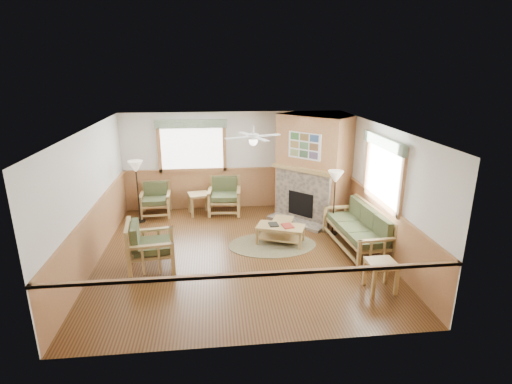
{
  "coord_description": "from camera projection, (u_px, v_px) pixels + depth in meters",
  "views": [
    {
      "loc": [
        -0.53,
        -7.83,
        3.87
      ],
      "look_at": [
        0.4,
        0.7,
        1.15
      ],
      "focal_mm": 28.0,
      "sensor_mm": 36.0,
      "label": 1
    }
  ],
  "objects": [
    {
      "name": "wainscot",
      "position": [
        241.0,
        229.0,
        8.48
      ],
      "size": [
        6.0,
        6.0,
        1.1
      ],
      "primitive_type": null,
      "color": "#A16C42",
      "rests_on": "floor"
    },
    {
      "name": "floor",
      "position": [
        241.0,
        253.0,
        8.65
      ],
      "size": [
        6.0,
        6.0,
        0.01
      ],
      "primitive_type": "cube",
      "color": "#4F3016",
      "rests_on": "ground"
    },
    {
      "name": "coffee_table",
      "position": [
        280.0,
        234.0,
        9.07
      ],
      "size": [
        1.17,
        0.87,
        0.42
      ],
      "primitive_type": null,
      "rotation": [
        0.0,
        0.0,
        -0.37
      ],
      "color": "#A3844C",
      "rests_on": "floor"
    },
    {
      "name": "window_back",
      "position": [
        191.0,
        119.0,
        10.58
      ],
      "size": [
        1.9,
        0.16,
        1.5
      ],
      "primitive_type": null,
      "color": "white",
      "rests_on": "wall_back"
    },
    {
      "name": "end_table_chairs",
      "position": [
        199.0,
        204.0,
        10.81
      ],
      "size": [
        0.62,
        0.61,
        0.59
      ],
      "primitive_type": null,
      "rotation": [
        0.0,
        0.0,
        0.21
      ],
      "color": "#A3844C",
      "rests_on": "floor"
    },
    {
      "name": "footstool",
      "position": [
        283.0,
        226.0,
        9.59
      ],
      "size": [
        0.57,
        0.57,
        0.39
      ],
      "primitive_type": null,
      "rotation": [
        0.0,
        0.0,
        -0.37
      ],
      "color": "#A3844C",
      "rests_on": "floor"
    },
    {
      "name": "floor_lamp_left",
      "position": [
        138.0,
        192.0,
        10.14
      ],
      "size": [
        0.48,
        0.48,
        1.63
      ],
      "primitive_type": null,
      "rotation": [
        0.0,
        0.0,
        0.38
      ],
      "color": "black",
      "rests_on": "floor"
    },
    {
      "name": "wall_front",
      "position": [
        256.0,
        261.0,
        5.4
      ],
      "size": [
        6.0,
        0.02,
        2.7
      ],
      "primitive_type": "cube",
      "color": "silver",
      "rests_on": "floor"
    },
    {
      "name": "book_red",
      "position": [
        288.0,
        225.0,
        8.96
      ],
      "size": [
        0.27,
        0.33,
        0.03
      ],
      "primitive_type": "cube",
      "rotation": [
        0.0,
        0.0,
        0.17
      ],
      "color": "maroon",
      "rests_on": "coffee_table"
    },
    {
      "name": "wall_back",
      "position": [
        233.0,
        161.0,
        11.08
      ],
      "size": [
        6.0,
        0.02,
        2.7
      ],
      "primitive_type": "cube",
      "color": "silver",
      "rests_on": "floor"
    },
    {
      "name": "armchair_back_right",
      "position": [
        224.0,
        196.0,
        10.89
      ],
      "size": [
        0.93,
        0.93,
        0.96
      ],
      "primitive_type": null,
      "rotation": [
        0.0,
        0.0,
        -0.09
      ],
      "color": "#A3844C",
      "rests_on": "floor"
    },
    {
      "name": "window_right",
      "position": [
        388.0,
        136.0,
        8.0
      ],
      "size": [
        0.16,
        1.9,
        1.5
      ],
      "primitive_type": null,
      "color": "white",
      "rests_on": "wall_right"
    },
    {
      "name": "wall_right",
      "position": [
        380.0,
        189.0,
        8.55
      ],
      "size": [
        0.02,
        6.0,
        2.7
      ],
      "primitive_type": "cube",
      "color": "silver",
      "rests_on": "floor"
    },
    {
      "name": "armchair_back_left",
      "position": [
        155.0,
        200.0,
        10.71
      ],
      "size": [
        0.81,
        0.81,
        0.87
      ],
      "primitive_type": null,
      "rotation": [
        0.0,
        0.0,
        0.04
      ],
      "color": "#A3844C",
      "rests_on": "floor"
    },
    {
      "name": "sofa",
      "position": [
        357.0,
        229.0,
        8.74
      ],
      "size": [
        2.08,
        0.98,
        0.93
      ],
      "primitive_type": null,
      "rotation": [
        0.0,
        0.0,
        -1.49
      ],
      "color": "#A3844C",
      "rests_on": "floor"
    },
    {
      "name": "ceiling_fan",
      "position": [
        253.0,
        128.0,
        8.16
      ],
      "size": [
        1.59,
        1.59,
        0.36
      ],
      "primitive_type": null,
      "rotation": [
        0.0,
        0.0,
        0.35
      ],
      "color": "white",
      "rests_on": "ceiling"
    },
    {
      "name": "braided_rug",
      "position": [
        272.0,
        245.0,
        9.02
      ],
      "size": [
        2.57,
        2.57,
        0.01
      ],
      "primitive_type": "cylinder",
      "rotation": [
        0.0,
        0.0,
        -0.37
      ],
      "color": "brown",
      "rests_on": "floor"
    },
    {
      "name": "wall_left",
      "position": [
        90.0,
        199.0,
        7.93
      ],
      "size": [
        0.02,
        6.0,
        2.7
      ],
      "primitive_type": "cube",
      "color": "silver",
      "rests_on": "floor"
    },
    {
      "name": "floor_lamp_right",
      "position": [
        334.0,
        203.0,
        9.4
      ],
      "size": [
        0.41,
        0.41,
        1.57
      ],
      "primitive_type": null,
      "rotation": [
        0.0,
        0.0,
        0.14
      ],
      "color": "black",
      "rests_on": "floor"
    },
    {
      "name": "fireplace",
      "position": [
        313.0,
        167.0,
        10.39
      ],
      "size": [
        3.11,
        3.11,
        2.7
      ],
      "primitive_type": null,
      "rotation": [
        0.0,
        0.0,
        -0.79
      ],
      "color": "#A16C42",
      "rests_on": "floor"
    },
    {
      "name": "ceiling",
      "position": [
        240.0,
        128.0,
        7.83
      ],
      "size": [
        6.0,
        6.0,
        0.01
      ],
      "primitive_type": "cube",
      "color": "white",
      "rests_on": "floor"
    },
    {
      "name": "book_dark",
      "position": [
        274.0,
        224.0,
        9.05
      ],
      "size": [
        0.22,
        0.28,
        0.03
      ],
      "primitive_type": "cube",
      "rotation": [
        0.0,
        0.0,
        0.07
      ],
      "color": "black",
      "rests_on": "coffee_table"
    },
    {
      "name": "armchair_left",
      "position": [
        151.0,
        246.0,
        7.84
      ],
      "size": [
        0.98,
        0.98,
        0.99
      ],
      "primitive_type": null,
      "rotation": [
        0.0,
        0.0,
        1.69
      ],
      "color": "#A3844C",
      "rests_on": "floor"
    },
    {
      "name": "end_table_sofa",
      "position": [
        380.0,
        276.0,
        7.15
      ],
      "size": [
        0.51,
        0.49,
        0.56
      ],
      "primitive_type": null,
      "rotation": [
        0.0,
        0.0,
        0.03
      ],
      "color": "#A3844C",
      "rests_on": "floor"
    }
  ]
}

